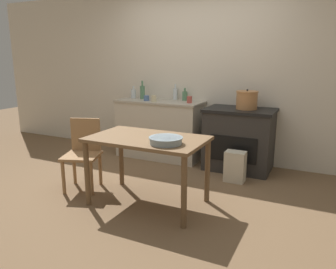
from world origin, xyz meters
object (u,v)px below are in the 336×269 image
work_table (148,147)px  cup_mid_right (189,100)px  chair (83,152)px  bottle_center_left (142,92)px  stock_pot (247,100)px  bottle_mid_left (134,93)px  flour_sack (235,167)px  cup_center_right (154,99)px  bottle_left (185,96)px  cup_center (147,98)px  stove (239,139)px  mixing_bowl_large (166,140)px  bottle_far_left (175,94)px

work_table → cup_mid_right: (-0.15, 1.50, 0.31)m
chair → bottle_center_left: size_ratio=2.91×
stock_pot → bottle_mid_left: bearing=176.6°
flour_sack → bottle_center_left: 1.95m
bottle_mid_left → cup_center_right: size_ratio=1.95×
flour_sack → cup_mid_right: (-0.83, 0.47, 0.75)m
bottle_mid_left → bottle_center_left: 0.19m
chair → bottle_center_left: (-0.09, 1.56, 0.56)m
cup_center_right → work_table: bearing=-64.1°
bottle_left → cup_center: size_ratio=2.24×
stove → work_table: (-0.59, -1.53, 0.20)m
work_table → bottle_center_left: 1.94m
bottle_left → bottle_center_left: bottle_center_left is taller
work_table → bottle_mid_left: bottle_mid_left is taller
bottle_mid_left → cup_center: bottle_mid_left is taller
work_table → flour_sack: 1.31m
stock_pot → cup_mid_right: (-0.82, -0.03, -0.04)m
flour_sack → stock_pot: (-0.01, 0.50, 0.78)m
mixing_bowl_large → cup_mid_right: cup_mid_right is taller
mixing_bowl_large → cup_center_right: cup_center_right is taller
bottle_far_left → bottle_left: (0.18, -0.03, -0.02)m
flour_sack → bottle_left: size_ratio=2.06×
cup_mid_right → bottle_far_left: bearing=142.6°
stove → cup_center: bearing=-177.2°
cup_mid_right → cup_center: bearing=-176.5°
bottle_left → bottle_center_left: bearing=-170.1°
stock_pot → bottle_left: size_ratio=1.53×
stove → stock_pot: stock_pot is taller
chair → bottle_center_left: bottle_center_left is taller
bottle_far_left → cup_mid_right: bearing=-37.4°
bottle_far_left → cup_center: size_ratio=2.85×
cup_center_right → cup_mid_right: bearing=13.7°
flour_sack → cup_center_right: cup_center_right is taller
stock_pot → bottle_left: 1.01m
bottle_center_left → cup_center: 0.24m
bottle_left → mixing_bowl_large: bearing=-72.0°
bottle_mid_left → bottle_center_left: bottle_center_left is taller
bottle_left → bottle_center_left: 0.69m
bottle_center_left → cup_mid_right: size_ratio=2.91×
flour_sack → stock_pot: size_ratio=1.34×
stock_pot → cup_center: size_ratio=3.43×
work_table → cup_center_right: bearing=115.9°
flour_sack → mixing_bowl_large: 1.37m
cup_center → bottle_center_left: bearing=136.1°
chair → bottle_left: 1.85m
bottle_mid_left → cup_mid_right: 1.04m
mixing_bowl_large → cup_center: size_ratio=3.85×
chair → bottle_left: bottle_left is taller
stock_pot → bottle_left: (-0.99, 0.20, -0.01)m
cup_center_right → bottle_left: bearing=46.1°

